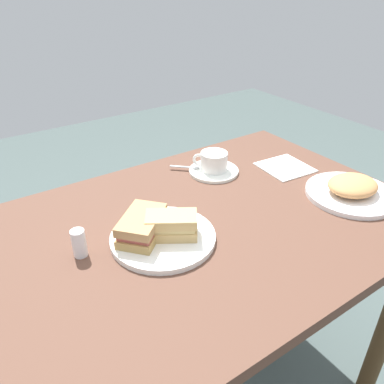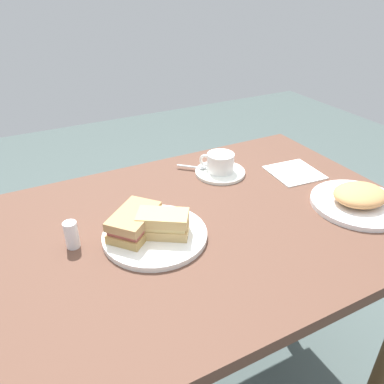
{
  "view_description": "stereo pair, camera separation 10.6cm",
  "coord_description": "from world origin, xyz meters",
  "px_view_note": "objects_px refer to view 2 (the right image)",
  "views": [
    {
      "loc": [
        0.44,
        0.66,
        1.33
      ],
      "look_at": [
        -0.07,
        -0.1,
        0.8
      ],
      "focal_mm": 35.57,
      "sensor_mm": 36.0,
      "label": 1
    },
    {
      "loc": [
        0.35,
        0.71,
        1.33
      ],
      "look_at": [
        -0.07,
        -0.1,
        0.8
      ],
      "focal_mm": 35.57,
      "sensor_mm": 36.0,
      "label": 2
    }
  ],
  "objects_px": {
    "dining_table": "(185,259)",
    "coffee_cup": "(220,162)",
    "sandwich_plate": "(155,235)",
    "sandwich_back": "(134,222)",
    "salt_shaker": "(72,235)",
    "spoon": "(197,167)",
    "sandwich_front": "(163,224)",
    "side_plate": "(358,204)",
    "napkin": "(294,172)",
    "coffee_saucer": "(220,172)"
  },
  "relations": [
    {
      "from": "dining_table",
      "to": "salt_shaker",
      "type": "relative_size",
      "value": 18.39
    },
    {
      "from": "coffee_cup",
      "to": "spoon",
      "type": "relative_size",
      "value": 1.2
    },
    {
      "from": "sandwich_front",
      "to": "salt_shaker",
      "type": "height_order",
      "value": "sandwich_front"
    },
    {
      "from": "sandwich_front",
      "to": "spoon",
      "type": "height_order",
      "value": "sandwich_front"
    },
    {
      "from": "sandwich_plate",
      "to": "sandwich_back",
      "type": "bearing_deg",
      "value": -32.06
    },
    {
      "from": "napkin",
      "to": "sandwich_back",
      "type": "bearing_deg",
      "value": 8.25
    },
    {
      "from": "coffee_saucer",
      "to": "spoon",
      "type": "height_order",
      "value": "spoon"
    },
    {
      "from": "sandwich_plate",
      "to": "sandwich_back",
      "type": "height_order",
      "value": "sandwich_back"
    },
    {
      "from": "dining_table",
      "to": "napkin",
      "type": "distance_m",
      "value": 0.47
    },
    {
      "from": "coffee_saucer",
      "to": "coffee_cup",
      "type": "xyz_separation_m",
      "value": [
        0.0,
        -0.0,
        0.04
      ]
    },
    {
      "from": "coffee_cup",
      "to": "side_plate",
      "type": "distance_m",
      "value": 0.42
    },
    {
      "from": "sandwich_front",
      "to": "sandwich_back",
      "type": "distance_m",
      "value": 0.07
    },
    {
      "from": "sandwich_back",
      "to": "salt_shaker",
      "type": "xyz_separation_m",
      "value": [
        0.14,
        -0.03,
        -0.01
      ]
    },
    {
      "from": "coffee_saucer",
      "to": "coffee_cup",
      "type": "distance_m",
      "value": 0.04
    },
    {
      "from": "sandwich_back",
      "to": "side_plate",
      "type": "height_order",
      "value": "sandwich_back"
    },
    {
      "from": "dining_table",
      "to": "salt_shaker",
      "type": "xyz_separation_m",
      "value": [
        0.27,
        -0.05,
        0.14
      ]
    },
    {
      "from": "spoon",
      "to": "side_plate",
      "type": "xyz_separation_m",
      "value": [
        -0.29,
        0.39,
        -0.01
      ]
    },
    {
      "from": "sandwich_front",
      "to": "side_plate",
      "type": "bearing_deg",
      "value": 168.09
    },
    {
      "from": "coffee_cup",
      "to": "napkin",
      "type": "height_order",
      "value": "coffee_cup"
    },
    {
      "from": "sandwich_front",
      "to": "coffee_saucer",
      "type": "xyz_separation_m",
      "value": [
        -0.3,
        -0.23,
        -0.04
      ]
    },
    {
      "from": "coffee_saucer",
      "to": "side_plate",
      "type": "height_order",
      "value": "side_plate"
    },
    {
      "from": "dining_table",
      "to": "coffee_cup",
      "type": "height_order",
      "value": "coffee_cup"
    },
    {
      "from": "dining_table",
      "to": "coffee_cup",
      "type": "relative_size",
      "value": 12.98
    },
    {
      "from": "coffee_saucer",
      "to": "spoon",
      "type": "bearing_deg",
      "value": -42.82
    },
    {
      "from": "sandwich_plate",
      "to": "coffee_saucer",
      "type": "bearing_deg",
      "value": -145.67
    },
    {
      "from": "coffee_cup",
      "to": "napkin",
      "type": "relative_size",
      "value": 0.64
    },
    {
      "from": "sandwich_front",
      "to": "sandwich_back",
      "type": "xyz_separation_m",
      "value": [
        0.06,
        -0.04,
        -0.0
      ]
    },
    {
      "from": "dining_table",
      "to": "coffee_cup",
      "type": "xyz_separation_m",
      "value": [
        -0.23,
        -0.21,
        0.15
      ]
    },
    {
      "from": "coffee_cup",
      "to": "coffee_saucer",
      "type": "bearing_deg",
      "value": 134.0
    },
    {
      "from": "sandwich_back",
      "to": "coffee_saucer",
      "type": "bearing_deg",
      "value": -151.98
    },
    {
      "from": "sandwich_back",
      "to": "coffee_cup",
      "type": "height_order",
      "value": "sandwich_back"
    },
    {
      "from": "coffee_saucer",
      "to": "salt_shaker",
      "type": "height_order",
      "value": "salt_shaker"
    },
    {
      "from": "dining_table",
      "to": "spoon",
      "type": "height_order",
      "value": "spoon"
    },
    {
      "from": "dining_table",
      "to": "napkin",
      "type": "relative_size",
      "value": 8.32
    },
    {
      "from": "sandwich_plate",
      "to": "coffee_cup",
      "type": "xyz_separation_m",
      "value": [
        -0.31,
        -0.22,
        0.03
      ]
    },
    {
      "from": "sandwich_front",
      "to": "sandwich_back",
      "type": "height_order",
      "value": "sandwich_front"
    },
    {
      "from": "sandwich_back",
      "to": "coffee_saucer",
      "type": "distance_m",
      "value": 0.41
    },
    {
      "from": "side_plate",
      "to": "napkin",
      "type": "xyz_separation_m",
      "value": [
        0.02,
        -0.23,
        -0.01
      ]
    },
    {
      "from": "sandwich_plate",
      "to": "coffee_cup",
      "type": "height_order",
      "value": "coffee_cup"
    },
    {
      "from": "coffee_saucer",
      "to": "coffee_cup",
      "type": "bearing_deg",
      "value": -46.0
    },
    {
      "from": "sandwich_plate",
      "to": "napkin",
      "type": "height_order",
      "value": "sandwich_plate"
    },
    {
      "from": "sandwich_back",
      "to": "spoon",
      "type": "height_order",
      "value": "sandwich_back"
    },
    {
      "from": "coffee_cup",
      "to": "side_plate",
      "type": "xyz_separation_m",
      "value": [
        -0.24,
        0.34,
        -0.03
      ]
    },
    {
      "from": "dining_table",
      "to": "coffee_saucer",
      "type": "bearing_deg",
      "value": -138.48
    },
    {
      "from": "sandwich_front",
      "to": "coffee_cup",
      "type": "bearing_deg",
      "value": -142.34
    },
    {
      "from": "sandwich_front",
      "to": "napkin",
      "type": "relative_size",
      "value": 0.91
    },
    {
      "from": "dining_table",
      "to": "coffee_saucer",
      "type": "xyz_separation_m",
      "value": [
        -0.23,
        -0.2,
        0.12
      ]
    },
    {
      "from": "coffee_cup",
      "to": "sandwich_front",
      "type": "bearing_deg",
      "value": 37.66
    },
    {
      "from": "coffee_cup",
      "to": "sandwich_back",
      "type": "bearing_deg",
      "value": 28.24
    },
    {
      "from": "napkin",
      "to": "coffee_cup",
      "type": "bearing_deg",
      "value": -26.62
    }
  ]
}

